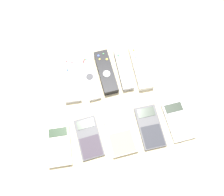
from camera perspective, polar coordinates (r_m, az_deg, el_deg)
ground_plane at (r=0.80m, az=0.31°, el=-1.71°), size 3.00×3.00×0.00m
remote_0 at (r=0.85m, az=-10.59°, el=4.93°), size 0.07×0.19×0.02m
remote_1 at (r=0.84m, az=-5.87°, el=5.55°), size 0.05×0.20×0.02m
remote_2 at (r=0.84m, az=-1.43°, el=6.85°), size 0.06×0.18×0.03m
remote_3 at (r=0.85m, az=3.01°, el=7.48°), size 0.04×0.17×0.02m
remote_4 at (r=0.86m, az=7.47°, el=8.05°), size 0.06×0.19×0.03m
calculator_0 at (r=0.78m, az=-13.61°, el=-12.08°), size 0.09×0.14×0.02m
calculator_1 at (r=0.77m, az=-6.06°, el=-10.23°), size 0.09×0.15×0.01m
calculator_2 at (r=0.77m, az=2.07°, el=-9.16°), size 0.09×0.15×0.02m
calculator_3 at (r=0.78m, az=9.84°, el=-7.37°), size 0.08×0.15×0.01m
calculator_4 at (r=0.81m, az=16.84°, el=-5.71°), size 0.08×0.15×0.01m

